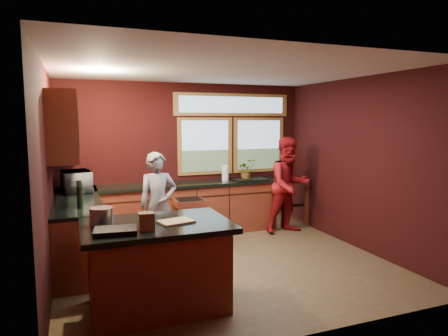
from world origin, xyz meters
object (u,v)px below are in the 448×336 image
island (158,265)px  stock_pot (102,216)px  person_grey (158,205)px  person_red (289,185)px  cutting_board (176,221)px

island → stock_pot: stock_pot is taller
person_grey → stock_pot: bearing=-124.6°
person_grey → stock_pot: person_grey is taller
island → person_red: person_red is taller
island → person_red: size_ratio=0.89×
island → cutting_board: bearing=-14.0°
stock_pot → person_red: bearing=29.9°
island → stock_pot: 0.80m
person_grey → cutting_board: bearing=-98.8°
cutting_board → person_grey: bearing=85.0°
person_red → stock_pot: person_red is taller
stock_pot → cutting_board: bearing=-14.9°
person_grey → island: bearing=-105.7°
person_grey → person_red: 2.51m
island → cutting_board: 0.52m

